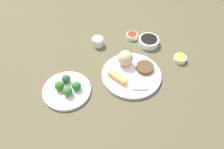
{
  "coord_description": "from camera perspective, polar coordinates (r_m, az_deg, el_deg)",
  "views": [
    {
      "loc": [
        -0.73,
        0.25,
        0.9
      ],
      "look_at": [
        -0.03,
        0.09,
        0.06
      ],
      "focal_mm": 37.05,
      "sensor_mm": 36.0,
      "label": 1
    }
  ],
  "objects": [
    {
      "name": "tabletop",
      "position": [
        1.18,
        3.8,
        0.07
      ],
      "size": [
        2.2,
        2.2,
        0.02
      ],
      "primitive_type": "cube",
      "color": "brown",
      "rests_on": "ground"
    },
    {
      "name": "main_plate",
      "position": [
        1.15,
        4.8,
        -0.11
      ],
      "size": [
        0.29,
        0.29,
        0.02
      ],
      "primitive_type": "cylinder",
      "color": "white",
      "rests_on": "tabletop"
    },
    {
      "name": "rice_scoop",
      "position": [
        1.16,
        3.1,
        3.99
      ],
      "size": [
        0.08,
        0.08,
        0.08
      ],
      "primitive_type": "sphere",
      "color": "tan",
      "rests_on": "main_plate"
    },
    {
      "name": "spring_roll",
      "position": [
        1.11,
        1.43,
        -0.69
      ],
      "size": [
        0.1,
        0.08,
        0.03
      ],
      "primitive_type": "cube",
      "rotation": [
        0.0,
        0.0,
        0.63
      ],
      "color": "gold",
      "rests_on": "main_plate"
    },
    {
      "name": "crab_rangoon_wonton",
      "position": [
        1.1,
        6.78,
        -2.37
      ],
      "size": [
        0.08,
        0.09,
        0.01
      ],
      "primitive_type": "cube",
      "rotation": [
        0.0,
        0.0,
        -0.25
      ],
      "color": "beige",
      "rests_on": "main_plate"
    },
    {
      "name": "stir_fry_heap",
      "position": [
        1.17,
        8.12,
        1.72
      ],
      "size": [
        0.09,
        0.09,
        0.02
      ],
      "primitive_type": "cylinder",
      "color": "#48341B",
      "rests_on": "main_plate"
    },
    {
      "name": "broccoli_plate",
      "position": [
        1.11,
        -11.07,
        -3.88
      ],
      "size": [
        0.22,
        0.22,
        0.01
      ],
      "primitive_type": "cylinder",
      "color": "white",
      "rests_on": "tabletop"
    },
    {
      "name": "broccoli_floret_0",
      "position": [
        1.07,
        -10.88,
        -4.05
      ],
      "size": [
        0.05,
        0.05,
        0.05
      ],
      "primitive_type": "sphere",
      "color": "#356C31",
      "rests_on": "broccoli_plate"
    },
    {
      "name": "broccoli_floret_1",
      "position": [
        1.1,
        -12.86,
        -2.71
      ],
      "size": [
        0.05,
        0.05,
        0.05
      ],
      "primitive_type": "sphere",
      "color": "#306A21",
      "rests_on": "broccoli_plate"
    },
    {
      "name": "broccoli_floret_2",
      "position": [
        1.08,
        -8.77,
        -2.78
      ],
      "size": [
        0.04,
        0.04,
        0.04
      ],
      "primitive_type": "sphere",
      "color": "#226A2D",
      "rests_on": "broccoli_plate"
    },
    {
      "name": "broccoli_floret_3",
      "position": [
        1.12,
        -11.28,
        -0.94
      ],
      "size": [
        0.04,
        0.04,
        0.04
      ],
      "primitive_type": "sphere",
      "color": "#225A2C",
      "rests_on": "broccoli_plate"
    },
    {
      "name": "soy_sauce_bowl",
      "position": [
        1.33,
        9.02,
        8.06
      ],
      "size": [
        0.11,
        0.11,
        0.04
      ],
      "primitive_type": "cylinder",
      "color": "white",
      "rests_on": "tabletop"
    },
    {
      "name": "soy_sauce_bowl_liquid",
      "position": [
        1.31,
        9.12,
        8.71
      ],
      "size": [
        0.09,
        0.09,
        0.0
      ],
      "primitive_type": "cylinder",
      "color": "black",
      "rests_on": "soy_sauce_bowl"
    },
    {
      "name": "sauce_ramekin_hot_mustard",
      "position": [
        1.27,
        16.43,
        3.77
      ],
      "size": [
        0.06,
        0.06,
        0.03
      ],
      "primitive_type": "cylinder",
      "color": "white",
      "rests_on": "tabletop"
    },
    {
      "name": "sauce_ramekin_hot_mustard_liquid",
      "position": [
        1.26,
        16.58,
        4.24
      ],
      "size": [
        0.05,
        0.05,
        0.0
      ],
      "primitive_type": "cylinder",
      "color": "yellow",
      "rests_on": "sauce_ramekin_hot_mustard"
    },
    {
      "name": "sauce_ramekin_sweet_and_sour",
      "position": [
        1.36,
        4.96,
        9.47
      ],
      "size": [
        0.06,
        0.06,
        0.03
      ],
      "primitive_type": "cylinder",
      "color": "white",
      "rests_on": "tabletop"
    },
    {
      "name": "sauce_ramekin_sweet_and_sour_liquid",
      "position": [
        1.35,
        5.0,
        9.95
      ],
      "size": [
        0.05,
        0.05,
        0.0
      ],
      "primitive_type": "cylinder",
      "color": "red",
      "rests_on": "sauce_ramekin_sweet_and_sour"
    },
    {
      "name": "teacup",
      "position": [
        1.3,
        -3.53,
        8.1
      ],
      "size": [
        0.06,
        0.06,
        0.05
      ],
      "primitive_type": "cylinder",
      "color": "white",
      "rests_on": "tabletop"
    }
  ]
}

